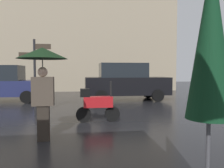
# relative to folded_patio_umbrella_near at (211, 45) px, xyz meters

# --- Properties ---
(folded_patio_umbrella_near) EXTENTS (0.47, 0.47, 2.57)m
(folded_patio_umbrella_near) POSITION_rel_folded_patio_umbrella_near_xyz_m (0.00, 0.00, 0.00)
(folded_patio_umbrella_near) COLOR black
(folded_patio_umbrella_near) RESTS_ON ground
(pedestrian_with_umbrella) EXTENTS (1.08, 1.08, 2.05)m
(pedestrian_with_umbrella) POSITION_rel_folded_patio_umbrella_near_xyz_m (-1.96, 3.18, -0.10)
(pedestrian_with_umbrella) COLOR #2A241E
(pedestrian_with_umbrella) RESTS_ON ground
(parked_scooter) EXTENTS (1.33, 0.32, 1.23)m
(parked_scooter) POSITION_rel_folded_patio_umbrella_near_xyz_m (-0.67, 4.89, -1.20)
(parked_scooter) COLOR black
(parked_scooter) RESTS_ON ground
(parked_car_left) EXTENTS (4.42, 1.87, 1.97)m
(parked_car_left) POSITION_rel_folded_patio_umbrella_near_xyz_m (1.24, 9.88, -0.77)
(parked_car_left) COLOR black
(parked_car_left) RESTS_ON ground
(parked_car_right) EXTENTS (4.15, 1.91, 1.84)m
(parked_car_right) POSITION_rel_folded_patio_umbrella_near_xyz_m (-5.14, 10.21, -0.83)
(parked_car_right) COLOR #1E234C
(parked_car_right) RESTS_ON ground
(street_signpost) EXTENTS (1.08, 0.08, 2.65)m
(street_signpost) POSITION_rel_folded_patio_umbrella_near_xyz_m (-2.72, 6.28, -0.14)
(street_signpost) COLOR black
(street_signpost) RESTS_ON ground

